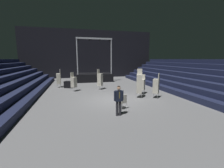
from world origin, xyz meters
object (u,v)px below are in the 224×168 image
Objects in this scene: man_with_tie at (119,99)px; stage_riser at (94,77)px; chair_stack_front_right at (59,78)px; loose_chair_near_man at (123,101)px; chair_stack_front_left at (74,82)px; chair_stack_rear_left at (142,84)px; chair_stack_mid_left at (156,86)px; chair_stack_mid_right at (100,79)px; equipment_road_case at (69,85)px; chair_stack_mid_centre at (139,84)px.

stage_riser is at bearing -95.91° from man_with_tie.
chair_stack_front_right is 2.17× the size of loose_chair_near_man.
chair_stack_front_left reaches higher than chair_stack_rear_left.
chair_stack_front_right is 10.62m from chair_stack_mid_left.
loose_chair_near_man is at bearing 91.04° from chair_stack_rear_left.
man_with_tie is 0.81× the size of chair_stack_mid_right.
man_with_tie is at bearing -91.75° from stage_riser.
man_with_tie is 0.84× the size of chair_stack_front_right.
chair_stack_front_left is 0.92× the size of chair_stack_mid_left.
stage_riser reaches higher than equipment_road_case.
chair_stack_front_right is 9.91m from loose_chair_near_man.
chair_stack_rear_left is (3.20, -9.18, 0.24)m from stage_riser.
equipment_road_case is at bearing 6.01° from chair_stack_rear_left.
chair_stack_mid_right is at bearing 140.31° from chair_stack_front_left.
equipment_road_case is (-2.99, 9.31, -0.61)m from man_with_tie.
chair_stack_mid_left is 2.28× the size of equipment_road_case.
man_with_tie is at bearing 63.42° from chair_stack_front_left.
chair_stack_front_left is at bearing 17.28° from chair_stack_rear_left.
chair_stack_mid_right is 3.74m from equipment_road_case.
chair_stack_mid_centre is (-1.29, 0.44, 0.17)m from chair_stack_mid_left.
chair_stack_mid_left reaches higher than loose_chair_near_man.
man_with_tie is 0.96× the size of chair_stack_rear_left.
chair_stack_front_right is 4.84m from chair_stack_mid_right.
chair_stack_front_left is at bearing 91.67° from loose_chair_near_man.
chair_stack_mid_centre is 1.50m from chair_stack_rear_left.
chair_stack_mid_left reaches higher than chair_stack_rear_left.
chair_stack_mid_right is 6.55m from loose_chair_near_man.
chair_stack_mid_right is at bearing -28.45° from equipment_road_case.
stage_riser is 7.05m from chair_stack_front_left.
chair_stack_front_left is 2.09× the size of equipment_road_case.
chair_stack_mid_right is (-0.17, -6.19, 0.40)m from stage_riser.
chair_stack_front_left is 1.99× the size of loose_chair_near_man.
chair_stack_front_left is 0.92× the size of chair_stack_front_right.
chair_stack_front_right is (-4.05, 9.78, 0.05)m from man_with_tie.
chair_stack_rear_left is 1.90× the size of loose_chair_near_man.
chair_stack_mid_right is (-3.82, 4.62, 0.04)m from chair_stack_mid_left.
chair_stack_mid_centre reaches higher than man_with_tie.
chair_stack_rear_left is at bearing -99.94° from chair_stack_mid_centre.
chair_stack_mid_left reaches higher than man_with_tie.
chair_stack_mid_right reaches higher than chair_stack_rear_left.
chair_stack_rear_left is 4.67m from loose_chair_near_man.
equipment_road_case is at bearing -77.85° from chair_stack_mid_right.
stage_riser reaches higher than chair_stack_mid_centre.
chair_stack_front_right is (-4.47, -3.97, 0.36)m from stage_riser.
chair_stack_mid_centre is at bearing 22.88° from loose_chair_near_man.
chair_stack_mid_left reaches higher than chair_stack_front_left.
man_with_tie is 7.71m from chair_stack_front_left.
chair_stack_mid_centre is (2.53, -4.19, 0.13)m from chair_stack_mid_right.
chair_stack_mid_centre is 8.32m from equipment_road_case.
stage_riser is 6.21m from chair_stack_mid_right.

